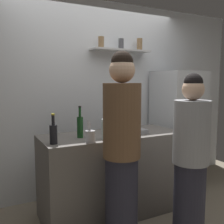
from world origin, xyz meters
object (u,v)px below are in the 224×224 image
Objects in this scene: wine_bottle_dark_glass at (53,133)px; person_brown_jacket at (122,151)px; refrigerator at (177,128)px; water_bottle_plastic at (106,128)px; utensil_holder at (90,136)px; baking_pan at (130,131)px; wine_bottle_green_glass at (80,126)px; person_grey_hoodie at (191,160)px; wine_bottle_amber_glass at (113,120)px.

person_brown_jacket is at bearing -39.14° from wine_bottle_dark_glass.
person_brown_jacket reaches higher than wine_bottle_dark_glass.
refrigerator is 6.48× the size of water_bottle_plastic.
utensil_holder is 0.12× the size of person_brown_jacket.
person_brown_jacket is at bearing -127.87° from baking_pan.
refrigerator is 1.74m from utensil_holder.
water_bottle_plastic is at bearing -78.77° from person_brown_jacket.
wine_bottle_green_glass is (-0.01, 0.24, 0.06)m from utensil_holder.
wine_bottle_dark_glass is at bearing 122.26° from person_grey_hoodie.
utensil_holder is at bearing -168.30° from water_bottle_plastic.
person_brown_jacket is at bearing 132.77° from person_grey_hoodie.
utensil_holder is at bearing 117.43° from person_grey_hoodie.
baking_pan is at bearing 6.04° from wine_bottle_dark_glass.
wine_bottle_dark_glass is (-0.83, -0.38, -0.02)m from wine_bottle_amber_glass.
wine_bottle_amber_glass is 0.97× the size of wine_bottle_green_glass.
refrigerator is 5.09× the size of wine_bottle_amber_glass.
wine_bottle_green_glass reaches higher than baking_pan.
wine_bottle_green_glass is 0.29m from water_bottle_plastic.
wine_bottle_dark_glass reaches higher than utensil_holder.
wine_bottle_green_glass is (-0.51, -0.23, -0.00)m from wine_bottle_amber_glass.
wine_bottle_amber_glass is at bearing -173.27° from refrigerator.
wine_bottle_amber_glass is 1.08m from person_grey_hoodie.
wine_bottle_dark_glass reaches higher than water_bottle_plastic.
person_grey_hoodie is at bearing -72.61° from wine_bottle_amber_glass.
wine_bottle_dark_glass is (-0.34, 0.09, 0.04)m from utensil_holder.
wine_bottle_green_glass is at bearing 24.84° from wine_bottle_dark_glass.
refrigerator is 1.56m from water_bottle_plastic.
person_brown_jacket is (-1.46, -0.92, 0.06)m from refrigerator.
water_bottle_plastic is at bearing -5.46° from wine_bottle_dark_glass.
wine_bottle_amber_glass reaches higher than water_bottle_plastic.
refrigerator is at bearing 20.23° from utensil_holder.
wine_bottle_green_glass reaches higher than wine_bottle_dark_glass.
wine_bottle_green_glass is at bearing 107.58° from person_grey_hoodie.
person_brown_jacket is (0.19, -0.57, -0.16)m from wine_bottle_green_glass.
water_bottle_plastic is (0.21, -0.20, -0.01)m from wine_bottle_green_glass.
water_bottle_plastic reaches higher than utensil_holder.
wine_bottle_green_glass reaches higher than water_bottle_plastic.
baking_pan is 0.60m from utensil_holder.
person_brown_jacket reaches higher than baking_pan.
refrigerator reaches higher than wine_bottle_green_glass.
person_brown_jacket is at bearing -71.63° from wine_bottle_green_glass.
person_brown_jacket is (-0.40, -0.51, -0.06)m from baking_pan.
refrigerator is 7.57× the size of utensil_holder.
wine_bottle_dark_glass is 1.14× the size of water_bottle_plastic.
utensil_holder is 0.65× the size of wine_bottle_green_glass.
person_grey_hoodie is at bearing 176.58° from person_brown_jacket.
utensil_holder reaches higher than baking_pan.
person_grey_hoodie is (-0.82, -1.13, -0.05)m from refrigerator.
utensil_holder is (-1.63, -0.60, 0.16)m from refrigerator.
person_brown_jacket is at bearing -147.58° from refrigerator.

